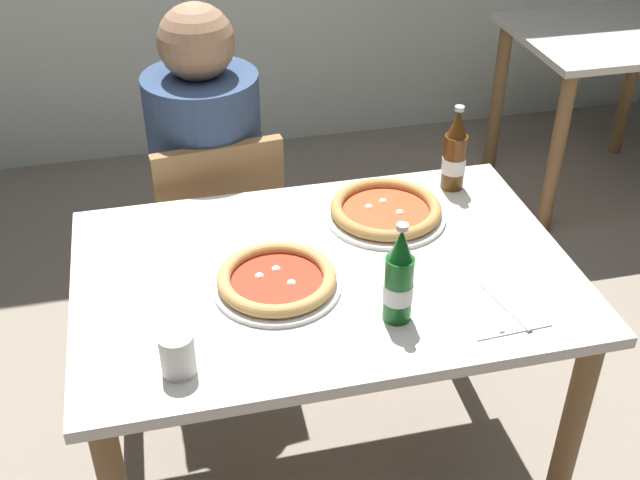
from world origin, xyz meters
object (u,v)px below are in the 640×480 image
Objects in this scene: dining_table_main at (325,305)px; pizza_margherita_near at (386,211)px; pizza_marinara_far at (277,280)px; diner_seated at (210,200)px; beer_bottle_left at (399,280)px; paper_cup at (177,354)px; napkin_with_cutlery at (496,308)px; dining_table_background at (606,67)px; chair_behind_table at (217,235)px; beer_bottle_center at (455,154)px.

dining_table_main is 0.31m from pizza_margherita_near.
diner_seated is at bearing 97.01° from pizza_marinara_far.
beer_bottle_left is 2.60× the size of paper_cup.
diner_seated is at bearing 121.74° from napkin_with_cutlery.
paper_cup is (-0.71, -0.04, 0.04)m from napkin_with_cutlery.
dining_table_background is 2.65× the size of pizza_marinara_far.
paper_cup reaches higher than dining_table_main.
beer_bottle_center reaches higher than chair_behind_table.
diner_seated reaches higher than dining_table_main.
diner_seated is (-0.01, 0.05, 0.10)m from chair_behind_table.
beer_bottle_left is (0.33, -0.88, 0.27)m from diner_seated.
pizza_marinara_far is at bearing -159.05° from dining_table_main.
beer_bottle_center reaches higher than dining_table_background.
napkin_with_cutlery is at bearing -58.26° from diner_seated.
chair_behind_table is at bearing 108.61° from dining_table_main.
pizza_margherita_near is at bearing 38.65° from paper_cup.
dining_table_main is 4.86× the size of beer_bottle_center.
diner_seated is 0.98m from paper_cup.
pizza_marinara_far is (-0.34, -0.24, 0.00)m from pizza_margherita_near.
dining_table_background is 2.53m from paper_cup.
dining_table_background is 8.42× the size of paper_cup.
diner_seated is 0.66m from pizza_margherita_near.
paper_cup is (-0.17, -0.89, 0.32)m from chair_behind_table.
diner_seated is 4.89× the size of beer_bottle_center.
diner_seated reaches higher than dining_table_background.
pizza_margherita_near reaches higher than napkin_with_cutlery.
dining_table_main is 0.99× the size of diner_seated.
beer_bottle_left is at bearing -69.59° from diner_seated.
paper_cup is (-0.58, -0.47, 0.03)m from pizza_margherita_near.
beer_bottle_left is 0.25m from napkin_with_cutlery.
dining_table_main is at bearing 145.18° from napkin_with_cutlery.
dining_table_main is at bearing -72.09° from diner_seated.
diner_seated is 1.07m from napkin_with_cutlery.
paper_cup is at bearing -172.52° from beer_bottle_left.
chair_behind_table is 3.44× the size of beer_bottle_center.
diner_seated reaches higher than pizza_margherita_near.
diner_seated is at bearing 131.88° from pizza_margherita_near.
pizza_margherita_near is (0.42, -0.42, 0.29)m from chair_behind_table.
napkin_with_cutlery is (-0.10, -0.54, -0.10)m from beer_bottle_center.
pizza_marinara_far is (-0.13, -0.05, 0.14)m from dining_table_main.
pizza_margherita_near is 1.30× the size of beer_bottle_center.
beer_bottle_center is (0.64, -0.31, 0.37)m from chair_behind_table.
diner_seated is at bearing -87.47° from chair_behind_table.
beer_bottle_left is at bearing -103.70° from pizza_margherita_near.
beer_bottle_left reaches higher than paper_cup.
chair_behind_table is (-0.21, 0.61, -0.15)m from dining_table_main.
diner_seated reaches higher than chair_behind_table.
dining_table_main is 0.43m from napkin_with_cutlery.
diner_seated reaches higher than pizza_marinara_far.
dining_table_background is at bearing 39.60° from pizza_marinara_far.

